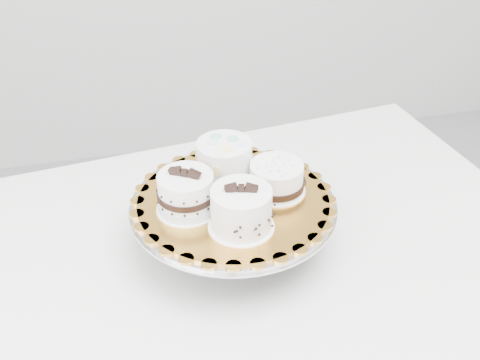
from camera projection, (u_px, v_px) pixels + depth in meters
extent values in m
cube|color=white|center=(243.00, 250.00, 1.25)|extent=(1.37, 1.00, 0.04)
cube|color=white|center=(372.00, 224.00, 1.92)|extent=(0.06, 0.06, 0.71)
cylinder|color=gray|center=(234.00, 242.00, 1.23)|extent=(0.19, 0.19, 0.01)
cylinder|color=gray|center=(233.00, 226.00, 1.20)|extent=(0.12, 0.12, 0.10)
cylinder|color=silver|center=(233.00, 204.00, 1.17)|extent=(0.40, 0.40, 0.01)
cylinder|color=silver|center=(233.00, 205.00, 1.18)|extent=(0.41, 0.41, 0.00)
cylinder|color=orange|center=(233.00, 200.00, 1.17)|extent=(0.44, 0.44, 0.01)
cylinder|color=white|center=(241.00, 226.00, 1.10)|extent=(0.12, 0.12, 0.00)
cylinder|color=white|center=(241.00, 209.00, 1.07)|extent=(0.13, 0.13, 0.08)
cylinder|color=white|center=(187.00, 208.00, 1.14)|extent=(0.12, 0.12, 0.00)
cylinder|color=white|center=(186.00, 192.00, 1.12)|extent=(0.14, 0.14, 0.07)
cylinder|color=silver|center=(187.00, 204.00, 1.13)|extent=(0.11, 0.11, 0.02)
cylinder|color=black|center=(186.00, 193.00, 1.12)|extent=(0.11, 0.11, 0.01)
cylinder|color=white|center=(225.00, 176.00, 1.23)|extent=(0.12, 0.12, 0.00)
cylinder|color=white|center=(224.00, 160.00, 1.21)|extent=(0.14, 0.14, 0.08)
cylinder|color=white|center=(276.00, 190.00, 1.19)|extent=(0.12, 0.12, 0.00)
cylinder|color=white|center=(276.00, 177.00, 1.17)|extent=(0.11, 0.11, 0.06)
cylinder|color=black|center=(276.00, 183.00, 1.18)|extent=(0.11, 0.11, 0.01)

